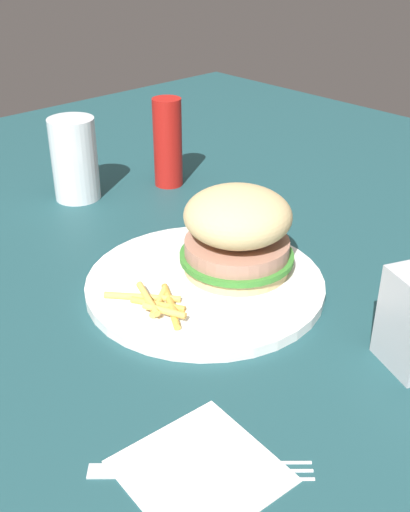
{
  "coord_description": "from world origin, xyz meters",
  "views": [
    {
      "loc": [
        0.37,
        0.42,
        0.37
      ],
      "look_at": [
        -0.03,
        -0.02,
        0.04
      ],
      "focal_mm": 43.12,
      "sensor_mm": 36.0,
      "label": 1
    }
  ],
  "objects_px": {
    "plate": "(205,284)",
    "drink_glass": "(75,163)",
    "fries_pile": "(158,303)",
    "ketchup_bottle": "(168,143)",
    "sandwich": "(237,231)",
    "fork": "(203,468)",
    "napkin": "(201,470)"
  },
  "relations": [
    {
      "from": "ketchup_bottle",
      "to": "fries_pile",
      "type": "bearing_deg",
      "value": 48.23
    },
    {
      "from": "plate",
      "to": "ketchup_bottle",
      "type": "bearing_deg",
      "value": -122.5
    },
    {
      "from": "fries_pile",
      "to": "ketchup_bottle",
      "type": "bearing_deg",
      "value": -131.77
    },
    {
      "from": "fries_pile",
      "to": "fork",
      "type": "relative_size",
      "value": 0.75
    },
    {
      "from": "drink_glass",
      "to": "sandwich",
      "type": "bearing_deg",
      "value": 91.24
    },
    {
      "from": "fries_pile",
      "to": "drink_glass",
      "type": "bearing_deg",
      "value": -108.66
    },
    {
      "from": "drink_glass",
      "to": "plate",
      "type": "bearing_deg",
      "value": 83.63
    },
    {
      "from": "fork",
      "to": "drink_glass",
      "type": "distance_m",
      "value": 0.56
    },
    {
      "from": "plate",
      "to": "fork",
      "type": "xyz_separation_m",
      "value": [
        0.18,
        0.19,
        -0.0
      ]
    },
    {
      "from": "plate",
      "to": "drink_glass",
      "type": "xyz_separation_m",
      "value": [
        -0.04,
        -0.32,
        0.05
      ]
    },
    {
      "from": "fries_pile",
      "to": "napkin",
      "type": "bearing_deg",
      "value": 59.52
    },
    {
      "from": "sandwich",
      "to": "ketchup_bottle",
      "type": "distance_m",
      "value": 0.3
    },
    {
      "from": "sandwich",
      "to": "ketchup_bottle",
      "type": "height_order",
      "value": "ketchup_bottle"
    },
    {
      "from": "fork",
      "to": "drink_glass",
      "type": "relative_size",
      "value": 1.14
    },
    {
      "from": "napkin",
      "to": "fork",
      "type": "relative_size",
      "value": 0.79
    },
    {
      "from": "fork",
      "to": "napkin",
      "type": "bearing_deg",
      "value": -42.63
    },
    {
      "from": "sandwich",
      "to": "drink_glass",
      "type": "xyz_separation_m",
      "value": [
        0.01,
        -0.33,
        -0.01
      ]
    },
    {
      "from": "napkin",
      "to": "plate",
      "type": "bearing_deg",
      "value": -133.69
    },
    {
      "from": "drink_glass",
      "to": "ketchup_bottle",
      "type": "distance_m",
      "value": 0.14
    },
    {
      "from": "napkin",
      "to": "sandwich",
      "type": "bearing_deg",
      "value": -140.86
    },
    {
      "from": "plate",
      "to": "napkin",
      "type": "xyz_separation_m",
      "value": [
        0.18,
        0.19,
        -0.01
      ]
    },
    {
      "from": "fries_pile",
      "to": "fork",
      "type": "distance_m",
      "value": 0.21
    },
    {
      "from": "napkin",
      "to": "ketchup_bottle",
      "type": "xyz_separation_m",
      "value": [
        -0.35,
        -0.46,
        0.07
      ]
    },
    {
      "from": "sandwich",
      "to": "drink_glass",
      "type": "height_order",
      "value": "drink_glass"
    },
    {
      "from": "napkin",
      "to": "ketchup_bottle",
      "type": "height_order",
      "value": "ketchup_bottle"
    },
    {
      "from": "fork",
      "to": "plate",
      "type": "bearing_deg",
      "value": -133.35
    },
    {
      "from": "sandwich",
      "to": "napkin",
      "type": "bearing_deg",
      "value": 39.14
    },
    {
      "from": "fork",
      "to": "ketchup_bottle",
      "type": "distance_m",
      "value": 0.58
    },
    {
      "from": "drink_glass",
      "to": "ketchup_bottle",
      "type": "relative_size",
      "value": 0.89
    },
    {
      "from": "sandwich",
      "to": "fries_pile",
      "type": "distance_m",
      "value": 0.12
    },
    {
      "from": "plate",
      "to": "drink_glass",
      "type": "relative_size",
      "value": 2.23
    },
    {
      "from": "sandwich",
      "to": "drink_glass",
      "type": "distance_m",
      "value": 0.33
    }
  ]
}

